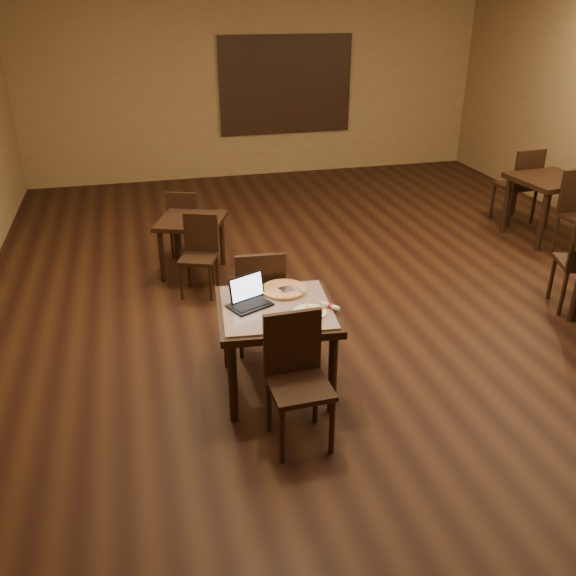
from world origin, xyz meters
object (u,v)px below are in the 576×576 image
object	(u,v)px
tiled_table	(276,318)
other_table_a	(550,188)
laptop	(248,297)
other_table_b_chair_near	(200,250)
other_table_a_chair_far	(521,182)
chair_main_far	(260,296)
pizza_pan	(284,291)
chair_main_near	(296,372)
other_table_b_chair_far	(185,220)
other_table_b	(191,228)

from	to	relation	value
tiled_table	other_table_a	world-z (taller)	other_table_a
laptop	other_table_b_chair_near	distance (m)	1.95
laptop	other_table_a_chair_far	distance (m)	5.40
chair_main_far	pizza_pan	distance (m)	0.44
other_table_a	other_table_a_chair_far	size ratio (longest dim) A/B	0.89
other_table_a	other_table_a_chair_far	xyz separation A→B (m)	(0.01, 0.62, -0.08)
tiled_table	laptop	world-z (taller)	laptop
chair_main_near	chair_main_far	size ratio (longest dim) A/B	0.98
chair_main_near	laptop	distance (m)	0.79
laptop	other_table_a	world-z (taller)	laptop
other_table_b_chair_far	chair_main_far	bearing A→B (deg)	121.29
pizza_pan	other_table_a_chair_far	distance (m)	5.06
laptop	other_table_a_chair_far	bearing A→B (deg)	9.85
chair_main_near	laptop	bearing A→B (deg)	103.95
chair_main_near	tiled_table	bearing A→B (deg)	88.28
tiled_table	other_table_b	world-z (taller)	tiled_table
tiled_table	chair_main_near	xyz separation A→B (m)	(-0.00, -0.61, -0.11)
chair_main_near	other_table_a	world-z (taller)	chair_main_near
chair_main_far	other_table_a	xyz separation A→B (m)	(4.27, 1.89, 0.13)
other_table_a	other_table_b	size ratio (longest dim) A/B	1.04
chair_main_far	other_table_b_chair_near	world-z (taller)	chair_main_far
laptop	other_table_b_chair_near	bearing A→B (deg)	70.78
laptop	other_table_b	bearing A→B (deg)	70.39
tiled_table	other_table_a_chair_far	bearing A→B (deg)	42.11
chair_main_far	other_table_b	bearing A→B (deg)	-74.17
tiled_table	laptop	distance (m)	0.27
laptop	other_table_a	size ratio (longest dim) A/B	0.40
tiled_table	other_table_a	size ratio (longest dim) A/B	1.05
chair_main_far	other_table_b	xyz separation A→B (m)	(-0.39, 1.91, -0.01)
other_table_b_chair_far	tiled_table	bearing A→B (deg)	119.46
other_table_a	other_table_b_chair_far	world-z (taller)	other_table_b_chair_far
other_table_a_chair_far	other_table_b_chair_near	bearing A→B (deg)	8.35
other_table_a	other_table_b	world-z (taller)	other_table_a
chair_main_near	other_table_b_chair_far	size ratio (longest dim) A/B	1.13
laptop	other_table_a	xyz separation A→B (m)	(4.46, 2.40, -0.13)
other_table_a	other_table_a_chair_far	world-z (taller)	other_table_a_chair_far
chair_main_far	other_table_a	size ratio (longest dim) A/B	1.04
pizza_pan	other_table_b	distance (m)	2.35
other_table_a_chair_far	other_table_b	size ratio (longest dim) A/B	1.17
other_table_b	other_table_a_chair_far	bearing A→B (deg)	28.88
chair_main_near	other_table_b_chair_far	distance (m)	3.66
other_table_a	laptop	bearing A→B (deg)	-156.85
other_table_a_chair_far	other_table_b	xyz separation A→B (m)	(-4.67, -0.60, -0.05)
other_table_a	other_table_b	xyz separation A→B (m)	(-4.66, 0.02, -0.14)
laptop	other_table_b_chair_far	bearing A→B (deg)	70.14
tiled_table	pizza_pan	world-z (taller)	pizza_pan
tiled_table	other_table_b_chair_far	bearing A→B (deg)	103.89
laptop	other_table_b_chair_far	distance (m)	2.95
pizza_pan	other_table_b_chair_near	size ratio (longest dim) A/B	0.43
tiled_table	chair_main_far	world-z (taller)	chair_main_far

